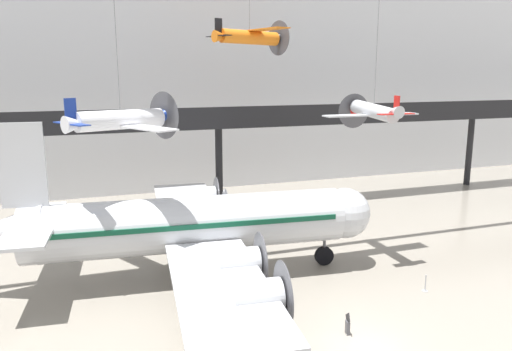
{
  "coord_description": "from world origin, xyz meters",
  "views": [
    {
      "loc": [
        -12.24,
        -19.23,
        13.27
      ],
      "look_at": [
        -1.7,
        11.14,
        6.47
      ],
      "focal_mm": 35.0,
      "sensor_mm": 36.0,
      "label": 1
    }
  ],
  "objects": [
    {
      "name": "ground_plane",
      "position": [
        0.0,
        0.0,
        0.0
      ],
      "size": [
        260.0,
        260.0,
        0.0
      ],
      "primitive_type": "plane",
      "color": "gray"
    },
    {
      "name": "hangar_back_wall",
      "position": [
        0.0,
        36.61,
        12.43
      ],
      "size": [
        140.0,
        3.0,
        24.86
      ],
      "color": "silver",
      "rests_on": "ground"
    },
    {
      "name": "mezzanine_walkway",
      "position": [
        0.0,
        26.02,
        8.37
      ],
      "size": [
        110.0,
        3.2,
        10.04
      ],
      "color": "black",
      "rests_on": "ground"
    },
    {
      "name": "airliner_silver_main",
      "position": [
        -6.42,
        11.02,
        3.59
      ],
      "size": [
        25.73,
        29.42,
        10.37
      ],
      "rotation": [
        0.0,
        0.0,
        -0.09
      ],
      "color": "silver",
      "rests_on": "ground"
    },
    {
      "name": "suspended_plane_silver_racer",
      "position": [
        6.8,
        10.8,
        10.5
      ],
      "size": [
        7.12,
        5.82,
        11.8
      ],
      "rotation": [
        0.0,
        0.0,
        1.58
      ],
      "color": "silver"
    },
    {
      "name": "suspended_plane_orange_highwing",
      "position": [
        2.56,
        25.2,
        16.25
      ],
      "size": [
        7.64,
        9.08,
        6.46
      ],
      "rotation": [
        0.0,
        0.0,
        0.29
      ],
      "color": "orange"
    },
    {
      "name": "suspended_plane_white_twin",
      "position": [
        -10.05,
        12.53,
        10.26
      ],
      "size": [
        7.51,
        8.45,
        12.06
      ],
      "rotation": [
        0.0,
        0.0,
        0.49
      ],
      "color": "silver"
    },
    {
      "name": "stanchion_barrier",
      "position": [
        6.88,
        4.23,
        0.33
      ],
      "size": [
        0.36,
        0.36,
        1.08
      ],
      "color": "#B2B5BA",
      "rests_on": "ground"
    },
    {
      "name": "info_sign_pedestal",
      "position": [
        -0.13,
        1.33,
        0.46
      ],
      "size": [
        0.25,
        0.76,
        1.24
      ],
      "rotation": [
        0.0,
        0.0,
        -0.24
      ],
      "color": "#4C4C51",
      "rests_on": "ground"
    }
  ]
}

